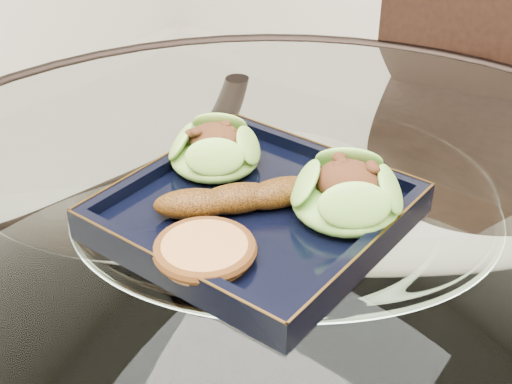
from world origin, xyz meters
The scene contains 7 objects.
dining_table centered at (0.00, 0.00, 0.60)m, with size 1.13×1.13×0.77m.
dining_chair centered at (0.03, 0.48, 0.51)m, with size 0.47×0.47×0.91m.
navy_plate centered at (-0.03, -0.01, 0.77)m, with size 0.27×0.27×0.02m, color black.
lettuce_wrap_left centered at (-0.12, 0.03, 0.80)m, with size 0.10×0.10×0.04m, color #5D9E2D.
lettuce_wrap_right centered at (0.05, 0.04, 0.80)m, with size 0.11×0.11×0.04m, color #59932A.
roasted_plantain centered at (-0.04, -0.03, 0.80)m, with size 0.16×0.03×0.03m, color #5F330A.
crumb_patty centered at (-0.02, -0.11, 0.79)m, with size 0.09×0.09×0.02m, color #BC7E3E.
Camera 1 is at (0.34, -0.50, 1.20)m, focal length 50.00 mm.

